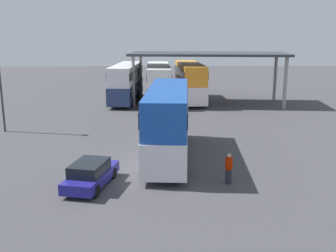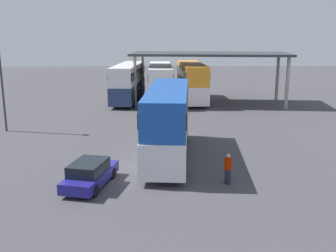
{
  "view_description": "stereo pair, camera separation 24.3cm",
  "coord_description": "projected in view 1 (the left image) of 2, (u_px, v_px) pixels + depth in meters",
  "views": [
    {
      "loc": [
        0.8,
        -21.09,
        7.7
      ],
      "look_at": [
        1.4,
        2.59,
        2.0
      ],
      "focal_mm": 41.91,
      "sensor_mm": 36.0,
      "label": 1
    },
    {
      "loc": [
        1.04,
        -21.1,
        7.7
      ],
      "look_at": [
        1.4,
        2.59,
        2.0
      ],
      "focal_mm": 41.91,
      "sensor_mm": 36.0,
      "label": 2
    }
  ],
  "objects": [
    {
      "name": "ground_plane",
      "position": [
        145.0,
        171.0,
        22.28
      ],
      "size": [
        140.0,
        140.0,
        0.0
      ],
      "primitive_type": "plane",
      "color": "#424145"
    },
    {
      "name": "double_decker_main",
      "position": [
        168.0,
        120.0,
        24.29
      ],
      "size": [
        3.18,
        10.71,
        4.36
      ],
      "rotation": [
        0.0,
        0.0,
        1.5
      ],
      "color": "silver",
      "rests_on": "ground_plane"
    },
    {
      "name": "parked_hatchback",
      "position": [
        91.0,
        174.0,
        19.91
      ],
      "size": [
        2.51,
        4.28,
        1.35
      ],
      "rotation": [
        0.0,
        0.0,
        1.34
      ],
      "color": "navy",
      "rests_on": "ground_plane"
    },
    {
      "name": "double_decker_near_canopy",
      "position": [
        126.0,
        81.0,
        44.0
      ],
      "size": [
        3.32,
        10.83,
        4.17
      ],
      "rotation": [
        0.0,
        0.0,
        1.48
      ],
      "color": "navy",
      "rests_on": "ground_plane"
    },
    {
      "name": "double_decker_mid_row",
      "position": [
        158.0,
        81.0,
        44.24
      ],
      "size": [
        2.72,
        11.5,
        4.08
      ],
      "rotation": [
        0.0,
        0.0,
        1.58
      ],
      "color": "navy",
      "rests_on": "ground_plane"
    },
    {
      "name": "double_decker_far_right",
      "position": [
        190.0,
        81.0,
        44.13
      ],
      "size": [
        2.98,
        10.41,
        4.29
      ],
      "rotation": [
        0.0,
        0.0,
        1.62
      ],
      "color": "white",
      "rests_on": "ground_plane"
    },
    {
      "name": "depot_canopy",
      "position": [
        208.0,
        56.0,
        42.33
      ],
      "size": [
        17.36,
        8.14,
        5.51
      ],
      "rotation": [
        0.0,
        0.0,
        -0.1
      ],
      "color": "#33353A",
      "rests_on": "ground_plane"
    },
    {
      "name": "pedestrian_waiting",
      "position": [
        229.0,
        169.0,
        20.29
      ],
      "size": [
        0.38,
        0.38,
        1.62
      ],
      "rotation": [
        0.0,
        0.0,
        5.37
      ],
      "color": "#262633",
      "rests_on": "ground_plane"
    }
  ]
}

